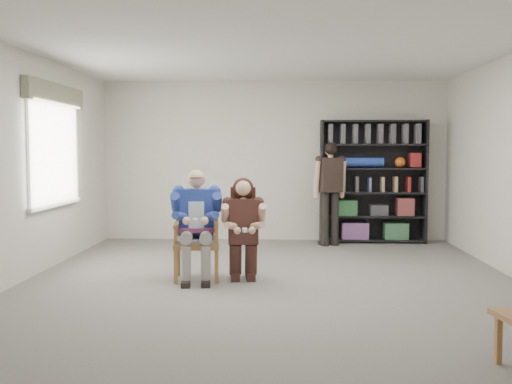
# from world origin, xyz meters

# --- Properties ---
(room_shell) EXTENTS (6.00, 7.00, 2.80)m
(room_shell) POSITION_xyz_m (0.00, 0.00, 1.40)
(room_shell) COLOR silver
(room_shell) RESTS_ON ground
(floor) EXTENTS (6.00, 7.00, 0.01)m
(floor) POSITION_xyz_m (0.00, 0.00, 0.00)
(floor) COLOR slate
(floor) RESTS_ON ground
(window_left) EXTENTS (0.16, 2.00, 1.75)m
(window_left) POSITION_xyz_m (-2.95, 1.00, 1.63)
(window_left) COLOR white
(window_left) RESTS_ON room_shell
(armchair) EXTENTS (0.67, 0.65, 1.05)m
(armchair) POSITION_xyz_m (-0.91, 0.17, 0.52)
(armchair) COLOR olive
(armchair) RESTS_ON floor
(seated_man) EXTENTS (0.67, 0.88, 1.36)m
(seated_man) POSITION_xyz_m (-0.91, 0.17, 0.68)
(seated_man) COLOR navy
(seated_man) RESTS_ON floor
(kneeling_woman) EXTENTS (0.61, 0.89, 1.25)m
(kneeling_woman) POSITION_xyz_m (-0.33, 0.05, 0.62)
(kneeling_woman) COLOR #391F1B
(kneeling_woman) RESTS_ON floor
(bookshelf) EXTENTS (1.80, 0.38, 2.10)m
(bookshelf) POSITION_xyz_m (1.70, 3.28, 1.05)
(bookshelf) COLOR black
(bookshelf) RESTS_ON floor
(standing_man) EXTENTS (0.60, 0.46, 1.72)m
(standing_man) POSITION_xyz_m (0.94, 2.86, 0.86)
(standing_man) COLOR black
(standing_man) RESTS_ON floor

